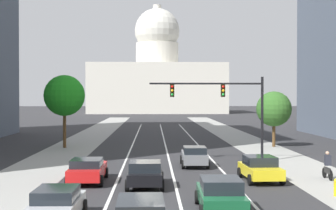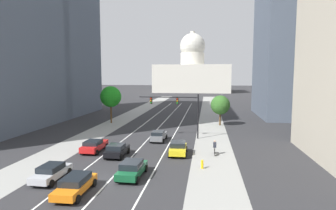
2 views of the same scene
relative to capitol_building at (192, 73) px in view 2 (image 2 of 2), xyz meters
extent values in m
plane|color=#2B2B2D|center=(0.00, -96.72, -10.46)|extent=(400.00, 400.00, 0.00)
cube|color=gray|center=(-9.27, -101.72, -10.45)|extent=(4.82, 130.00, 0.01)
cube|color=gray|center=(9.27, -101.72, -10.45)|extent=(4.82, 130.00, 0.01)
cube|color=white|center=(-3.43, -111.72, -10.45)|extent=(0.16, 90.00, 0.01)
cube|color=white|center=(0.00, -111.72, -10.45)|extent=(0.16, 90.00, 0.01)
cube|color=white|center=(3.43, -111.72, -10.45)|extent=(0.16, 90.00, 0.01)
cube|color=#4C5666|center=(-27.98, -95.99, 8.42)|extent=(15.81, 19.63, 37.76)
cube|color=#4C5666|center=(27.30, -93.04, 7.28)|extent=(14.46, 19.51, 35.47)
cube|color=beige|center=(0.00, 0.00, -3.00)|extent=(41.03, 27.70, 14.91)
cylinder|color=beige|center=(0.00, 0.00, 7.87)|extent=(13.23, 13.23, 6.83)
sphere|color=beige|center=(0.00, 0.00, 15.12)|extent=(13.94, 13.94, 13.94)
cylinder|color=beige|center=(0.00, 0.00, 21.39)|extent=(2.51, 2.51, 3.49)
cube|color=orange|center=(-1.72, -139.52, -9.85)|extent=(1.90, 4.73, 0.56)
cube|color=black|center=(-1.72, -139.40, -9.31)|extent=(1.71, 2.61, 0.53)
cylinder|color=black|center=(-2.65, -137.94, -10.14)|extent=(0.23, 0.64, 0.64)
cylinder|color=black|center=(-0.84, -137.90, -10.14)|extent=(0.23, 0.64, 0.64)
cylinder|color=black|center=(-2.59, -141.13, -10.14)|extent=(0.23, 0.64, 0.64)
cylinder|color=black|center=(-0.78, -141.09, -10.14)|extent=(0.23, 0.64, 0.64)
cube|color=black|center=(-1.72, -129.14, -9.82)|extent=(1.89, 4.06, 0.63)
cube|color=black|center=(-1.72, -129.55, -9.24)|extent=(1.73, 1.95, 0.53)
cylinder|color=black|center=(-2.65, -127.76, -10.14)|extent=(0.22, 0.64, 0.64)
cylinder|color=black|center=(-0.77, -127.76, -10.14)|extent=(0.22, 0.64, 0.64)
cylinder|color=black|center=(-2.66, -130.52, -10.14)|extent=(0.22, 0.64, 0.64)
cylinder|color=black|center=(-0.78, -130.52, -10.14)|extent=(0.22, 0.64, 0.64)
cube|color=#B2B5BA|center=(-5.15, -137.09, -9.84)|extent=(1.79, 4.40, 0.60)
cube|color=black|center=(-5.15, -137.13, -9.29)|extent=(1.63, 2.24, 0.49)
cylinder|color=black|center=(-6.01, -135.59, -10.14)|extent=(0.23, 0.64, 0.64)
cylinder|color=black|center=(-4.26, -135.61, -10.14)|extent=(0.23, 0.64, 0.64)
cylinder|color=black|center=(-6.03, -138.57, -10.14)|extent=(0.23, 0.64, 0.64)
cylinder|color=black|center=(-4.28, -138.59, -10.14)|extent=(0.23, 0.64, 0.64)
cube|color=#14512D|center=(1.72, -135.27, -9.84)|extent=(1.96, 4.56, 0.60)
cube|color=black|center=(1.71, -135.44, -9.25)|extent=(1.76, 2.27, 0.58)
cylinder|color=black|center=(0.82, -133.71, -10.14)|extent=(0.23, 0.64, 0.64)
cylinder|color=black|center=(2.68, -133.75, -10.14)|extent=(0.23, 0.64, 0.64)
cylinder|color=black|center=(0.75, -136.79, -10.14)|extent=(0.23, 0.64, 0.64)
cylinder|color=black|center=(2.61, -136.83, -10.14)|extent=(0.23, 0.64, 0.64)
cube|color=red|center=(-5.15, -127.46, -9.81)|extent=(1.89, 4.65, 0.65)
cube|color=black|center=(-5.15, -127.90, -9.26)|extent=(1.74, 2.21, 0.46)
cylinder|color=black|center=(-6.09, -125.89, -10.14)|extent=(0.22, 0.64, 0.64)
cylinder|color=black|center=(-4.21, -125.88, -10.14)|extent=(0.22, 0.64, 0.64)
cylinder|color=black|center=(-6.08, -129.05, -10.14)|extent=(0.22, 0.64, 0.64)
cylinder|color=black|center=(-4.20, -129.04, -10.14)|extent=(0.22, 0.64, 0.64)
cube|color=yellow|center=(5.15, -127.49, -9.83)|extent=(2.04, 4.15, 0.62)
cube|color=black|center=(5.14, -127.38, -9.24)|extent=(1.80, 2.10, 0.56)
cylinder|color=black|center=(4.15, -126.15, -10.14)|extent=(0.25, 0.65, 0.64)
cylinder|color=black|center=(6.02, -126.06, -10.14)|extent=(0.25, 0.65, 0.64)
cylinder|color=black|center=(4.27, -128.91, -10.14)|extent=(0.25, 0.65, 0.64)
cylinder|color=black|center=(6.14, -128.83, -10.14)|extent=(0.25, 0.65, 0.64)
cube|color=slate|center=(1.72, -120.94, -9.80)|extent=(1.78, 4.21, 0.68)
cube|color=black|center=(1.71, -121.50, -9.22)|extent=(1.61, 2.06, 0.48)
cylinder|color=black|center=(0.88, -119.50, -10.14)|extent=(0.23, 0.64, 0.64)
cylinder|color=black|center=(2.60, -119.53, -10.14)|extent=(0.23, 0.64, 0.64)
cylinder|color=black|center=(0.83, -122.34, -10.14)|extent=(0.23, 0.64, 0.64)
cylinder|color=black|center=(2.55, -122.37, -10.14)|extent=(0.23, 0.64, 0.64)
cylinder|color=black|center=(7.16, -118.75, -7.16)|extent=(0.20, 0.20, 6.59)
cylinder|color=black|center=(2.81, -118.75, -4.39)|extent=(8.71, 0.14, 0.14)
cube|color=black|center=(4.11, -118.75, -4.94)|extent=(0.32, 0.28, 0.96)
sphere|color=red|center=(4.11, -118.90, -4.64)|extent=(0.20, 0.20, 0.20)
sphere|color=orange|center=(4.11, -118.90, -4.94)|extent=(0.20, 0.20, 0.20)
sphere|color=green|center=(4.11, -118.90, -5.24)|extent=(0.20, 0.20, 0.20)
cube|color=black|center=(0.20, -118.75, -4.94)|extent=(0.32, 0.28, 0.96)
sphere|color=red|center=(0.20, -118.90, -4.64)|extent=(0.20, 0.20, 0.20)
sphere|color=orange|center=(0.20, -118.90, -4.94)|extent=(0.20, 0.20, 0.20)
sphere|color=green|center=(0.20, -118.90, -5.24)|extent=(0.20, 0.20, 0.20)
cylinder|color=yellow|center=(8.04, -132.13, -10.11)|extent=(0.26, 0.26, 0.70)
sphere|color=yellow|center=(8.04, -132.13, -9.68)|extent=(0.26, 0.26, 0.26)
cylinder|color=yellow|center=(8.04, -132.29, -10.07)|extent=(0.10, 0.12, 0.10)
cylinder|color=black|center=(9.41, -127.48, -10.13)|extent=(0.06, 0.66, 0.66)
cylinder|color=black|center=(9.39, -126.44, -10.13)|extent=(0.06, 0.66, 0.66)
cube|color=black|center=(9.40, -126.96, -9.91)|extent=(0.08, 1.00, 0.36)
cube|color=#262833|center=(9.40, -127.01, -9.28)|extent=(0.37, 0.29, 0.64)
sphere|color=tan|center=(9.40, -126.94, -8.85)|extent=(0.22, 0.22, 0.22)
cylinder|color=#51381E|center=(10.88, -107.17, -9.17)|extent=(0.32, 0.32, 2.58)
sphere|color=#2F5E23|center=(10.88, -107.17, -6.64)|extent=(3.54, 3.54, 3.54)
cylinder|color=#51381E|center=(-10.01, -107.52, -8.58)|extent=(0.32, 0.32, 3.75)
sphere|color=#1D871C|center=(-10.01, -107.52, -5.29)|extent=(4.05, 4.05, 4.05)
camera|label=1|loc=(-1.26, -157.31, -5.37)|focal=53.77mm
camera|label=2|loc=(8.42, -159.50, -1.19)|focal=30.01mm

